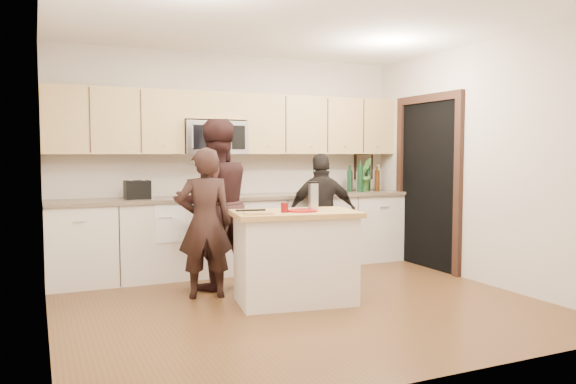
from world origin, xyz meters
name	(u,v)px	position (x,y,z in m)	size (l,w,h in m)	color
floor	(300,304)	(0.00, 0.00, 0.00)	(4.50, 4.50, 0.00)	#55371D
room_shell	(300,125)	(0.00, 0.00, 1.73)	(4.52, 4.02, 2.71)	#B8AC9D
back_cabinetry	(241,233)	(0.00, 1.69, 0.47)	(4.50, 0.66, 0.94)	beige
upper_cabinetry	(239,123)	(0.03, 1.83, 1.84)	(4.50, 0.33, 0.75)	tan
microwave	(214,138)	(-0.31, 1.80, 1.65)	(0.76, 0.41, 0.40)	silver
doorway	(428,177)	(2.23, 0.90, 1.16)	(0.06, 1.25, 2.20)	black
framed_picture	(363,166)	(1.95, 1.98, 1.28)	(0.30, 0.03, 0.38)	black
dish_towel	(168,211)	(-0.95, 1.50, 0.80)	(0.34, 0.60, 0.48)	white
island	(295,257)	(-0.02, 0.06, 0.45)	(1.29, 0.88, 0.90)	beige
red_plate	(302,211)	(0.03, 0.01, 0.91)	(0.31, 0.31, 0.02)	#9C0E0F
box_grater	(313,195)	(0.18, 0.07, 1.05)	(0.10, 0.06, 0.27)	silver
drink_glass	(285,208)	(-0.16, -0.01, 0.95)	(0.07, 0.07, 0.09)	#650B0B
cutting_board	(258,213)	(-0.45, -0.06, 0.91)	(0.26, 0.19, 0.02)	#B3844A
tongs	(251,210)	(-0.48, 0.06, 0.93)	(0.28, 0.03, 0.02)	black
knife	(258,212)	(-0.46, -0.08, 0.92)	(0.23, 0.02, 0.01)	silver
toaster	(137,190)	(-1.26, 1.67, 1.05)	(0.28, 0.23, 0.21)	black
bottle_cluster	(363,178)	(1.78, 1.71, 1.12)	(0.57, 0.25, 0.42)	black
orchid	(364,175)	(1.79, 1.72, 1.17)	(0.25, 0.20, 0.45)	#3A7A31
woman_left	(205,223)	(-0.77, 0.61, 0.76)	(0.55, 0.36, 1.52)	black
woman_center	(215,204)	(-0.56, 0.95, 0.91)	(0.89, 0.69, 1.83)	black
woman_right	(322,214)	(0.84, 1.13, 0.73)	(0.85, 0.36, 1.46)	black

